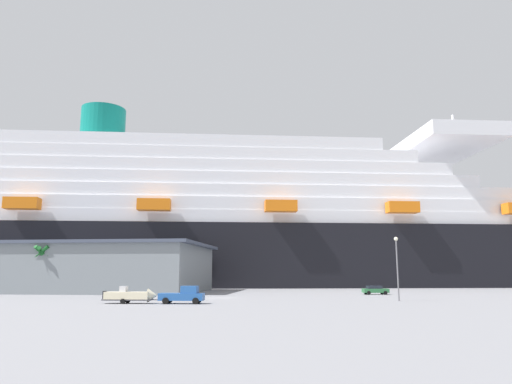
% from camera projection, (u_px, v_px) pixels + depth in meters
% --- Properties ---
extents(ground_plane, '(600.00, 600.00, 0.00)m').
position_uv_depth(ground_plane, '(237.00, 291.00, 102.65)').
color(ground_plane, gray).
extents(cruise_ship, '(267.93, 62.00, 58.46)m').
position_uv_depth(cruise_ship, '(221.00, 228.00, 134.27)').
color(cruise_ship, black).
rests_on(cruise_ship, ground_plane).
extents(terminal_building, '(64.87, 33.81, 9.68)m').
position_uv_depth(terminal_building, '(56.00, 268.00, 98.38)').
color(terminal_building, slate).
rests_on(terminal_building, ground_plane).
extents(pickup_truck, '(5.64, 2.37, 2.20)m').
position_uv_depth(pickup_truck, '(184.00, 295.00, 59.40)').
color(pickup_truck, '#2659A5').
rests_on(pickup_truck, ground_plane).
extents(small_boat_on_trailer, '(7.85, 2.12, 2.15)m').
position_uv_depth(small_boat_on_trailer, '(133.00, 296.00, 59.74)').
color(small_boat_on_trailer, '#595960').
rests_on(small_boat_on_trailer, ground_plane).
extents(palm_tree, '(3.41, 3.51, 8.75)m').
position_uv_depth(palm_tree, '(42.00, 255.00, 84.80)').
color(palm_tree, brown).
rests_on(palm_tree, ground_plane).
extents(street_lamp, '(0.56, 0.56, 8.79)m').
position_uv_depth(street_lamp, '(397.00, 260.00, 65.74)').
color(street_lamp, slate).
rests_on(street_lamp, ground_plane).
extents(parked_car_green_wagon, '(4.66, 2.44, 1.58)m').
position_uv_depth(parked_car_green_wagon, '(375.00, 290.00, 84.17)').
color(parked_car_green_wagon, '#2D723F').
rests_on(parked_car_green_wagon, ground_plane).
extents(parked_car_silver_sedan, '(4.69, 2.64, 1.58)m').
position_uv_depth(parked_car_silver_sedan, '(18.00, 288.00, 96.05)').
color(parked_car_silver_sedan, silver).
rests_on(parked_car_silver_sedan, ground_plane).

